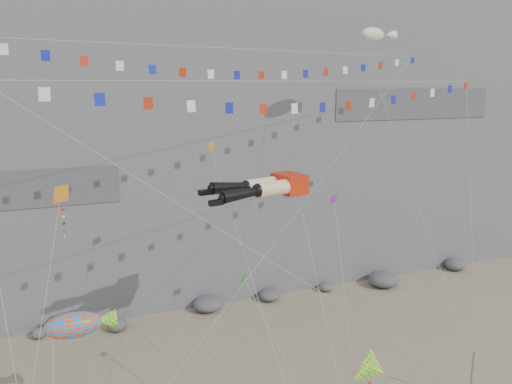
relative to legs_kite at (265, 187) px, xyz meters
The scene contains 13 objects.
cliff 30.17m from the legs_kite, 90.52° to the left, with size 80.00×28.00×50.00m, color slate.
talus_boulders 18.61m from the legs_kite, 91.12° to the left, with size 60.00×3.00×1.20m, color #5A595E, non-canonical shape.
anchor_pole_right 17.81m from the legs_kite, 26.68° to the right, with size 0.12×0.12×3.66m, color gray.
legs_kite is the anchor object (origin of this frame).
flag_banner_upper 9.50m from the legs_kite, 81.61° to the left, with size 32.41×16.05×28.74m.
flag_banner_lower 6.76m from the legs_kite, 41.10° to the right, with size 31.55×9.81×23.29m.
harlequin_kite 11.51m from the legs_kite, behind, with size 4.42×9.03×16.68m.
fish_windsock 13.09m from the legs_kite, behind, with size 4.03×7.28×10.14m.
delta_kite 11.76m from the legs_kite, 66.83° to the right, with size 2.30×5.77×7.57m.
blimp_windsock 16.85m from the legs_kite, 30.70° to the left, with size 3.95×14.56×27.11m.
small_kite_a 4.48m from the legs_kite, 123.93° to the left, with size 1.80×15.47×21.79m.
small_kite_b 6.01m from the legs_kite, 13.35° to the left, with size 5.17×12.69×17.78m.
small_kite_c 5.79m from the legs_kite, 131.32° to the right, with size 3.41×10.18×13.53m.
Camera 1 is at (-10.77, -23.41, 20.03)m, focal length 35.00 mm.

